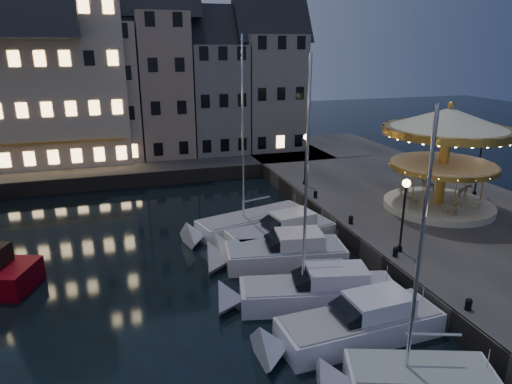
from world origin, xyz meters
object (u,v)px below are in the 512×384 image
object	(u,v)px
bollard_a	(469,304)
bollard_c	(351,219)
motorboat_a	(403,380)
carousel	(447,140)
motorboat_c	(310,292)
motorboat_d	(278,254)
bollard_b	(396,251)
motorboat_e	(275,235)
streetlamp_b	(404,205)
motorboat_b	(352,327)
streetlamp_d	(479,161)
bollard_d	(315,194)
motorboat_f	(246,224)
streetlamp_c	(306,152)

from	to	relation	value
bollard_a	bollard_c	bearing A→B (deg)	90.00
motorboat_a	carousel	distance (m)	18.87
motorboat_c	motorboat_d	bearing A→B (deg)	89.85
carousel	bollard_b	bearing A→B (deg)	-141.39
motorboat_e	carousel	bearing A→B (deg)	-1.63
motorboat_d	carousel	xyz separation A→B (m)	(12.76, 2.37, 5.56)
streetlamp_b	motorboat_b	xyz separation A→B (m)	(-5.52, -4.81, -3.37)
streetlamp_d	motorboat_e	world-z (taller)	streetlamp_d
motorboat_c	bollard_a	bearing A→B (deg)	-38.22
motorboat_a	motorboat_c	world-z (taller)	motorboat_c
bollard_b	bollard_d	size ratio (longest dim) A/B	1.00
motorboat_f	motorboat_a	bearing A→B (deg)	-85.55
bollard_a	motorboat_f	distance (m)	15.47
motorboat_e	motorboat_f	bearing A→B (deg)	114.76
motorboat_b	carousel	size ratio (longest dim) A/B	0.98
streetlamp_b	bollard_d	distance (m)	10.30
streetlamp_d	bollard_a	distance (m)	17.79
bollard_c	motorboat_d	bearing A→B (deg)	-164.09
streetlamp_d	carousel	world-z (taller)	carousel
bollard_a	motorboat_b	world-z (taller)	motorboat_b
bollard_c	motorboat_c	xyz separation A→B (m)	(-5.52, -6.16, -0.92)
motorboat_c	streetlamp_b	bearing A→B (deg)	15.15
motorboat_e	motorboat_f	distance (m)	2.87
motorboat_a	streetlamp_b	bearing A→B (deg)	57.42
bollard_d	motorboat_c	size ratio (longest dim) A/B	0.05
motorboat_a	motorboat_d	size ratio (longest dim) A/B	1.30
bollard_c	streetlamp_b	bearing A→B (deg)	-82.41
streetlamp_c	bollard_d	size ratio (longest dim) A/B	7.32
bollard_d	streetlamp_c	bearing A→B (deg)	80.27
bollard_d	motorboat_b	size ratio (longest dim) A/B	0.07
motorboat_a	bollard_c	bearing A→B (deg)	69.93
bollard_a	bollard_c	xyz separation A→B (m)	(0.00, 10.50, 0.00)
streetlamp_b	motorboat_f	distance (m)	11.08
motorboat_b	motorboat_e	xyz separation A→B (m)	(0.21, 10.45, -0.00)
streetlamp_b	motorboat_f	size ratio (longest dim) A/B	0.35
motorboat_c	carousel	world-z (taller)	motorboat_c
bollard_b	streetlamp_c	bearing A→B (deg)	87.55
streetlamp_d	motorboat_f	world-z (taller)	motorboat_f
bollard_c	motorboat_c	size ratio (longest dim) A/B	0.05
streetlamp_d	bollard_c	distance (m)	12.40
bollard_b	motorboat_f	xyz separation A→B (m)	(-5.92, 8.75, -1.07)
bollard_d	motorboat_e	world-z (taller)	motorboat_e
bollard_a	motorboat_a	world-z (taller)	motorboat_a
streetlamp_b	carousel	xyz separation A→B (m)	(6.66, 5.30, 2.19)
streetlamp_c	motorboat_d	size ratio (longest dim) A/B	0.52
bollard_a	motorboat_e	distance (m)	12.60
motorboat_d	motorboat_f	size ratio (longest dim) A/B	0.67
streetlamp_b	motorboat_e	size ratio (longest dim) A/B	0.51
streetlamp_b	motorboat_e	world-z (taller)	streetlamp_b
streetlamp_b	streetlamp_c	bearing A→B (deg)	90.00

